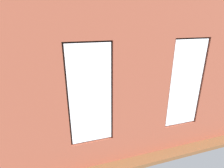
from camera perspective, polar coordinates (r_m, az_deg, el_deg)
The scene contains 18 objects.
ground_plane at distance 6.66m, azimuth -1.09°, elevation -8.05°, with size 7.26×5.80×0.10m, color brown.
brick_wall_with_windows at distance 3.75m, azimuth 9.55°, elevation -0.43°, with size 6.66×0.30×3.59m.
couch_by_window at distance 4.99m, azimuth 6.43°, elevation -13.65°, with size 1.90×0.87×0.80m.
couch_left at distance 7.35m, azimuth 19.76°, elevation -3.24°, with size 0.88×1.97×0.80m.
coffee_table at distance 6.36m, azimuth -0.59°, elevation -5.21°, with size 1.31×0.81×0.42m.
cup_ceramic at distance 6.55m, azimuth 2.08°, elevation -3.52°, with size 0.08×0.08×0.10m, color #4C4C51.
remote_silver at distance 6.26m, azimuth 0.60°, elevation -5.04°, with size 0.05×0.17×0.02m, color #B2B2B7.
media_console at distance 6.75m, azimuth -27.26°, elevation -7.01°, with size 1.04×0.42×0.54m, color black.
tv_flatscreen at distance 6.52m, azimuth -28.13°, elevation -1.97°, with size 1.07×0.20×0.73m.
papasan_chair at distance 7.76m, azimuth -6.09°, elevation -0.06°, with size 1.04×1.04×0.67m.
potted_plant_corner_near_left at distance 9.01m, azimuth 12.63°, elevation 5.13°, with size 1.18×1.17×1.41m.
potted_plant_mid_room_small at distance 7.09m, azimuth 1.50°, elevation -2.61°, with size 0.30×0.30×0.51m.
potted_plant_foreground_right at distance 7.99m, azimuth -23.79°, elevation -0.48°, with size 0.82×0.82×1.05m.
potted_plant_by_left_couch at distance 8.26m, azimuth 11.69°, elevation -0.13°, with size 0.33×0.33×0.45m.
potted_plant_corner_far_left at distance 6.21m, azimuth 30.22°, elevation -5.58°, with size 0.83×0.83×1.04m.
potted_plant_between_couches at distance 5.55m, azimuth 19.83°, elevation -8.31°, with size 0.51×0.51×0.83m.
potted_plant_near_tv at distance 5.64m, azimuth -23.79°, elevation -7.56°, with size 0.90×1.08×1.37m.
potted_plant_beside_window_right at distance 4.41m, azimuth -12.95°, elevation -13.82°, with size 0.81×0.90×1.19m.
Camera 1 is at (1.62, 5.65, 3.08)m, focal length 28.00 mm.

